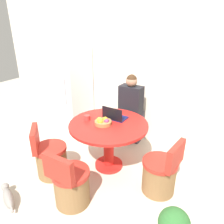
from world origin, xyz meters
The scene contains 12 objects.
ground_plane centered at (0.00, 0.00, 0.00)m, with size 12.00×12.00×0.00m, color beige.
wall_back centered at (0.00, 1.42, 1.30)m, with size 7.00×0.06×2.60m.
refrigerator centered at (-1.32, 1.02, 0.86)m, with size 0.60×0.73×1.71m.
dining_table centered at (0.07, 0.27, 0.59)m, with size 1.19×1.19×0.77m.
chair_near_camera centered at (0.07, -0.63, 0.28)m, with size 0.47×0.47×0.81m.
chair_right_side centered at (0.96, 0.17, 0.28)m, with size 0.48×0.47×0.81m.
chair_near_left_corner centered at (-0.57, -0.36, 0.28)m, with size 0.55×0.55×0.81m.
person_seated centered at (0.04, 1.09, 0.74)m, with size 0.40×0.37×1.35m.
laptop centered at (0.06, 0.46, 0.82)m, with size 0.35×0.23×0.21m.
fruit_bowl centered at (0.01, 0.20, 0.81)m, with size 0.25×0.25×0.10m.
coffee_cup centered at (-0.28, 0.20, 0.81)m, with size 0.09×0.09×0.08m.
cat centered at (-0.63, -1.07, 0.09)m, with size 0.47×0.27×0.18m.
Camera 1 is at (1.65, -2.18, 2.24)m, focal length 35.00 mm.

